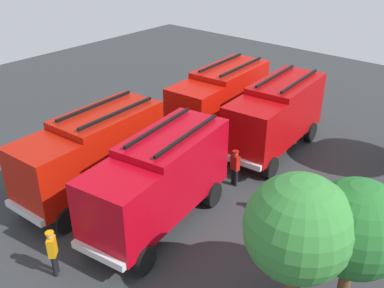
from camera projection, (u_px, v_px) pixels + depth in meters
ground_plane at (192, 168)px, 22.23m from camera, size 48.13×48.13×0.00m
fire_truck_0 at (220, 97)px, 25.17m from camera, size 7.33×3.11×3.88m
fire_truck_1 at (92, 151)px, 19.34m from camera, size 7.33×3.10×3.88m
fire_truck_2 at (276, 114)px, 23.02m from camera, size 7.36×3.20×3.88m
fire_truck_3 at (159, 178)px, 17.32m from camera, size 7.47×3.58×3.88m
firefighter_0 at (15, 171)px, 20.09m from camera, size 0.33×0.46×1.76m
firefighter_1 at (106, 136)px, 23.30m from camera, size 0.37×0.48×1.74m
firefighter_2 at (235, 166)px, 20.40m from camera, size 0.32×0.46×1.83m
firefighter_3 at (53, 251)px, 15.20m from camera, size 0.47×0.46×1.84m
firefighter_4 at (281, 197)px, 18.36m from camera, size 0.38×0.48×1.63m
tree_2 at (356, 229)px, 12.88m from camera, size 3.05×3.05×4.73m
tree_3 at (299, 228)px, 12.56m from camera, size 3.26×3.26×5.05m
traffic_cone_0 at (159, 180)px, 20.73m from camera, size 0.40×0.40×0.56m
traffic_cone_1 at (266, 122)px, 26.48m from camera, size 0.50×0.50×0.71m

